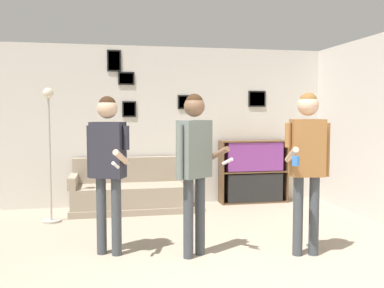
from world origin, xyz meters
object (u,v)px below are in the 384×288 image
(floor_lamp, at_px, (50,150))
(bookshelf, at_px, (254,172))
(person_player_foreground_left, at_px, (108,157))
(couch, at_px, (131,193))
(person_player_foreground_center, at_px, (194,156))
(person_watcher_holding_cup, at_px, (307,155))

(floor_lamp, bearing_deg, bookshelf, 12.37)
(floor_lamp, xyz_separation_m, person_player_foreground_left, (0.82, -1.61, 0.04))
(couch, height_order, person_player_foreground_center, person_player_foreground_center)
(couch, distance_m, floor_lamp, 1.50)
(bookshelf, xyz_separation_m, person_player_foreground_left, (-2.50, -2.34, 0.55))
(person_player_foreground_center, bearing_deg, floor_lamp, 133.28)
(couch, relative_size, floor_lamp, 0.99)
(person_player_foreground_left, bearing_deg, couch, 80.55)
(couch, xyz_separation_m, floor_lamp, (-1.18, -0.53, 0.77))
(floor_lamp, xyz_separation_m, person_player_foreground_center, (1.74, -1.85, 0.06))
(floor_lamp, bearing_deg, person_watcher_holding_cup, -34.75)
(couch, distance_m, person_watcher_holding_cup, 3.25)
(couch, bearing_deg, person_player_foreground_center, -76.63)
(couch, xyz_separation_m, person_watcher_holding_cup, (1.78, -2.58, 0.84))
(bookshelf, xyz_separation_m, person_player_foreground_center, (-1.58, -2.58, 0.57))
(bookshelf, xyz_separation_m, floor_lamp, (-3.32, -0.73, 0.51))
(bookshelf, relative_size, person_player_foreground_left, 0.68)
(couch, height_order, person_player_foreground_left, person_player_foreground_left)
(floor_lamp, distance_m, person_player_foreground_left, 1.81)
(bookshelf, distance_m, person_watcher_holding_cup, 2.87)
(couch, bearing_deg, floor_lamp, -155.84)
(couch, xyz_separation_m, person_player_foreground_left, (-0.36, -2.14, 0.81))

